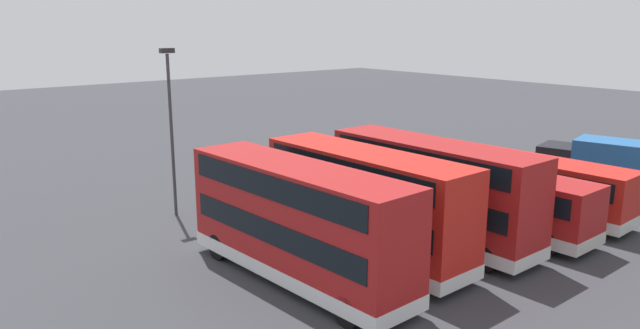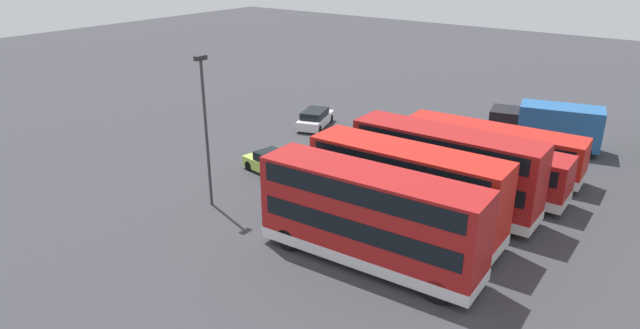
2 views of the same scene
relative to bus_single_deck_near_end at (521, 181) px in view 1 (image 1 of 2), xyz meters
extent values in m
plane|color=#38383D|center=(7.02, -10.54, -1.62)|extent=(140.00, 140.00, 0.00)
cube|color=red|center=(0.00, 0.01, 0.03)|extent=(3.16, 11.35, 2.60)
cube|color=silver|center=(0.00, 0.01, -1.00)|extent=(3.20, 11.39, 0.55)
cube|color=black|center=(0.00, 0.01, 0.63)|extent=(3.18, 10.55, 0.90)
cube|color=black|center=(0.31, -5.63, 0.63)|extent=(2.25, 0.18, 1.10)
cylinder|color=black|center=(1.35, -4.14, -1.07)|extent=(0.36, 1.11, 1.10)
cylinder|color=black|center=(-0.89, -4.26, -1.07)|extent=(0.36, 1.11, 1.10)
cylinder|color=black|center=(0.89, 4.28, -1.07)|extent=(0.36, 1.11, 1.10)
cylinder|color=black|center=(-1.35, 4.15, -1.07)|extent=(0.36, 1.11, 1.10)
cube|color=#A51919|center=(3.60, -0.22, 0.03)|extent=(2.92, 11.85, 2.60)
cube|color=silver|center=(3.60, -0.22, -1.00)|extent=(2.96, 11.89, 0.55)
cube|color=black|center=(3.60, -0.22, 0.63)|extent=(2.95, 11.05, 0.90)
cube|color=black|center=(3.79, -6.13, 0.63)|extent=(2.25, 0.13, 1.10)
cylinder|color=black|center=(4.87, -4.67, -1.07)|extent=(0.33, 1.11, 1.10)
cylinder|color=black|center=(2.62, -4.74, -1.07)|extent=(0.33, 1.11, 1.10)
cylinder|color=black|center=(4.59, 4.30, -1.07)|extent=(0.33, 1.11, 1.10)
cylinder|color=black|center=(2.34, 4.23, -1.07)|extent=(0.33, 1.11, 1.10)
cube|color=#A51919|center=(7.02, -0.05, 0.83)|extent=(2.74, 10.37, 4.20)
cube|color=silver|center=(7.02, -0.05, -1.00)|extent=(2.78, 10.41, 0.55)
cube|color=black|center=(7.02, -0.05, 0.63)|extent=(2.78, 9.57, 0.90)
cube|color=black|center=(7.02, -0.05, 2.33)|extent=(2.78, 9.57, 0.90)
cube|color=black|center=(7.12, -5.25, 0.63)|extent=(2.25, 0.10, 1.10)
cylinder|color=black|center=(8.22, -3.80, -1.07)|extent=(0.32, 1.11, 1.10)
cylinder|color=black|center=(5.97, -3.84, -1.07)|extent=(0.32, 1.11, 1.10)
cylinder|color=black|center=(8.08, 3.73, -1.07)|extent=(0.32, 1.11, 1.10)
cylinder|color=black|center=(5.83, 3.69, -1.07)|extent=(0.32, 1.11, 1.10)
cube|color=red|center=(10.72, -0.43, 0.83)|extent=(2.82, 10.09, 4.20)
cube|color=silver|center=(10.72, -0.43, -1.00)|extent=(2.86, 10.14, 0.55)
cube|color=black|center=(10.72, -0.43, 0.63)|extent=(2.86, 9.30, 0.90)
cube|color=black|center=(10.72, -0.43, 2.33)|extent=(2.86, 9.30, 0.90)
cube|color=black|center=(10.85, -5.47, 0.63)|extent=(2.25, 0.12, 1.10)
cylinder|color=black|center=(11.94, -4.01, -1.07)|extent=(0.33, 1.11, 1.10)
cylinder|color=black|center=(9.69, -4.07, -1.07)|extent=(0.33, 1.11, 1.10)
cylinder|color=black|center=(11.74, 3.21, -1.07)|extent=(0.33, 1.11, 1.10)
cylinder|color=black|center=(9.49, 3.15, -1.07)|extent=(0.33, 1.11, 1.10)
cube|color=#A51919|center=(14.37, -0.27, 0.83)|extent=(3.04, 10.66, 4.20)
cube|color=silver|center=(14.37, -0.27, -1.00)|extent=(3.08, 10.70, 0.55)
cube|color=black|center=(14.37, -0.27, 0.63)|extent=(3.06, 9.86, 0.90)
cube|color=black|center=(14.37, -0.27, 2.33)|extent=(3.06, 9.86, 0.90)
cube|color=black|center=(14.62, -5.56, 0.63)|extent=(2.25, 0.17, 1.10)
cylinder|color=black|center=(15.68, -4.08, -1.07)|extent=(0.35, 1.11, 1.10)
cylinder|color=black|center=(13.43, -4.19, -1.07)|extent=(0.35, 1.11, 1.10)
cylinder|color=black|center=(15.31, 3.66, -1.07)|extent=(0.35, 1.11, 1.10)
cylinder|color=black|center=(13.06, 3.55, -1.07)|extent=(0.35, 1.11, 1.10)
cube|color=#235999|center=(-6.72, 2.37, 0.18)|extent=(3.72, 5.93, 2.80)
cube|color=black|center=(-5.84, -1.28, -0.12)|extent=(2.90, 2.53, 2.20)
cylinder|color=black|center=(-4.75, -1.01, -1.12)|extent=(0.51, 1.04, 1.00)
cylinder|color=black|center=(-6.94, -1.54, -1.12)|extent=(0.51, 1.04, 1.00)
cube|color=silver|center=(-0.67, -14.75, -1.09)|extent=(4.67, 3.08, 0.70)
cube|color=black|center=(-0.48, -14.68, -0.47)|extent=(2.98, 2.38, 0.55)
cylinder|color=black|center=(-1.89, -16.00, -1.30)|extent=(0.68, 0.41, 0.64)
cylinder|color=black|center=(-2.40, -14.48, -1.30)|extent=(0.68, 0.41, 0.64)
cylinder|color=black|center=(1.07, -15.01, -1.30)|extent=(0.68, 0.41, 0.64)
cylinder|color=black|center=(0.56, -13.49, -1.30)|extent=(0.68, 0.41, 0.64)
cube|color=#A5D14C|center=(8.82, -10.93, -1.09)|extent=(2.47, 4.52, 0.70)
cube|color=black|center=(8.85, -10.73, -0.47)|extent=(2.04, 2.80, 0.55)
cylinder|color=black|center=(9.36, -12.58, -1.30)|extent=(0.32, 0.67, 0.64)
cylinder|color=black|center=(7.78, -12.32, -1.30)|extent=(0.32, 0.67, 0.64)
cylinder|color=black|center=(9.86, -9.54, -1.30)|extent=(0.32, 0.67, 0.64)
cylinder|color=black|center=(8.28, -9.28, -1.30)|extent=(0.32, 0.67, 0.64)
cylinder|color=#38383D|center=(14.38, -10.74, 2.48)|extent=(0.16, 0.16, 8.21)
cube|color=#262628|center=(14.38, -10.74, 6.73)|extent=(0.70, 0.30, 0.24)
cylinder|color=yellow|center=(-4.41, -8.38, -1.15)|extent=(0.60, 0.60, 0.95)
camera|label=1|loc=(27.29, 17.05, 8.08)|focal=33.88mm
camera|label=2|loc=(33.93, 11.53, 12.35)|focal=31.68mm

